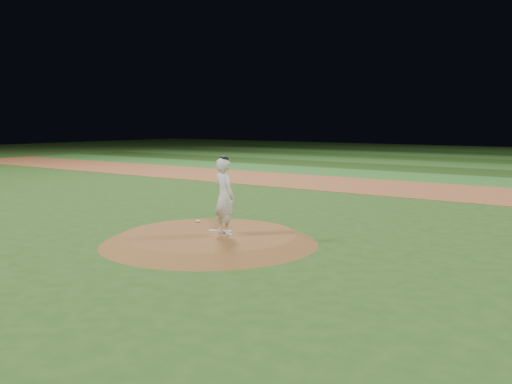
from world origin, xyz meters
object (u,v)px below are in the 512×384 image
Objects in this scene: pitchers_mound at (210,238)px; pitching_rubber at (220,231)px; rosin_bag at (198,221)px; pitcher_on_mound at (224,196)px.

pitchers_mound is 0.37m from pitching_rubber.
pitchers_mound is at bearing -124.15° from pitching_rubber.
pitcher_on_mound reaches higher than rosin_bag.
pitcher_on_mound reaches higher than pitching_rubber.
pitcher_on_mound is (0.42, 0.08, 1.10)m from pitchers_mound.
pitching_rubber is at bearing 144.04° from pitcher_on_mound.
pitchers_mound is 1.18m from pitcher_on_mound.
rosin_bag is at bearing 152.23° from pitcher_on_mound.
pitching_rubber is 0.31× the size of pitcher_on_mound.
rosin_bag is 0.06× the size of pitcher_on_mound.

